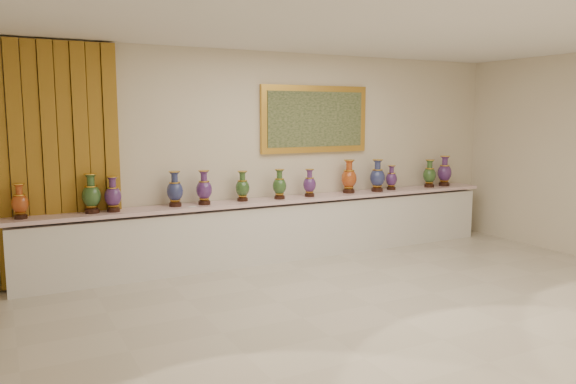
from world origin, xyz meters
name	(u,v)px	position (x,y,z in m)	size (l,w,h in m)	color
ground	(372,305)	(0.00, 0.00, 0.00)	(8.00, 8.00, 0.00)	beige
room	(101,156)	(-2.43, 2.44, 1.59)	(8.00, 8.00, 8.00)	beige
counter	(280,230)	(0.00, 2.27, 0.44)	(7.28, 0.48, 0.90)	white
vase_0	(20,203)	(-3.40, 2.23, 1.09)	(0.22, 0.22, 0.41)	black
vase_1	(91,195)	(-2.60, 2.25, 1.12)	(0.25, 0.25, 0.49)	black
vase_2	(113,196)	(-2.35, 2.23, 1.10)	(0.22, 0.22, 0.44)	black
vase_3	(175,191)	(-1.55, 2.27, 1.11)	(0.28, 0.28, 0.47)	black
vase_4	(204,189)	(-1.16, 2.24, 1.11)	(0.23, 0.23, 0.46)	black
vase_5	(243,188)	(-0.58, 2.28, 1.09)	(0.22, 0.22, 0.42)	black
vase_6	(279,186)	(-0.03, 2.22, 1.09)	(0.22, 0.22, 0.43)	black
vase_7	(310,184)	(0.47, 2.23, 1.08)	(0.25, 0.25, 0.41)	black
vase_8	(349,178)	(1.20, 2.28, 1.13)	(0.29, 0.29, 0.52)	black
vase_9	(377,177)	(1.69, 2.22, 1.13)	(0.27, 0.27, 0.51)	black
vase_10	(391,179)	(2.02, 2.28, 1.08)	(0.22, 0.22, 0.39)	black
vase_11	(429,175)	(2.79, 2.25, 1.11)	(0.28, 0.28, 0.46)	black
vase_12	(445,172)	(3.13, 2.26, 1.13)	(0.27, 0.27, 0.51)	black
label_card	(192,207)	(-1.37, 2.13, 0.90)	(0.10, 0.06, 0.00)	white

